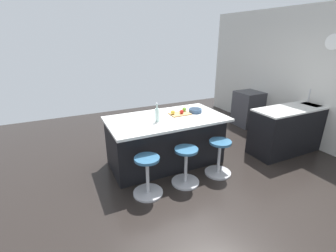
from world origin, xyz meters
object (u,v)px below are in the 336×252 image
object	(u,v)px
kitchen_island	(166,140)
fruit_bowl	(195,110)
stool_middle	(186,167)
oven_range	(248,109)
stool_near_camera	(148,177)
water_bottle	(157,114)
apple_red	(182,112)
apple_yellow	(173,112)
stool_by_window	(219,159)
apple_green	(184,109)
cutting_board	(180,114)

from	to	relation	value
kitchen_island	fruit_bowl	size ratio (longest dim) A/B	8.51
stool_middle	oven_range	bearing A→B (deg)	-149.76
stool_near_camera	water_bottle	xyz separation A→B (m)	(-0.41, -0.58, 0.72)
apple_red	apple_yellow	xyz separation A→B (m)	(0.16, -0.04, 0.00)
stool_by_window	stool_near_camera	size ratio (longest dim) A/B	1.00
oven_range	stool_near_camera	distance (m)	3.76
apple_green	apple_yellow	bearing A→B (deg)	15.15
stool_middle	stool_near_camera	size ratio (longest dim) A/B	1.00
cutting_board	apple_yellow	size ratio (longest dim) A/B	4.78
oven_range	apple_red	xyz separation A→B (m)	(2.45, 0.88, 0.50)
kitchen_island	cutting_board	xyz separation A→B (m)	(-0.29, -0.02, 0.45)
apple_red	stool_middle	bearing A→B (deg)	66.85
stool_middle	apple_red	distance (m)	1.02
apple_green	apple_red	bearing A→B (deg)	43.78
apple_green	stool_near_camera	bearing A→B (deg)	38.26
stool_by_window	water_bottle	xyz separation A→B (m)	(0.85, -0.58, 0.72)
apple_red	apple_green	world-z (taller)	same
oven_range	apple_yellow	size ratio (longest dim) A/B	11.60
stool_near_camera	fruit_bowl	bearing A→B (deg)	-149.16
stool_middle	stool_by_window	bearing A→B (deg)	180.00
stool_by_window	stool_near_camera	world-z (taller)	same
apple_red	fruit_bowl	bearing A→B (deg)	-177.46
stool_near_camera	apple_yellow	distance (m)	1.28
oven_range	apple_red	world-z (taller)	apple_red
stool_near_camera	cutting_board	distance (m)	1.34
water_bottle	stool_near_camera	bearing A→B (deg)	54.71
stool_by_window	stool_near_camera	distance (m)	1.27
stool_near_camera	fruit_bowl	xyz separation A→B (m)	(-1.24, -0.74, 0.64)
stool_middle	apple_green	world-z (taller)	apple_green
apple_red	oven_range	bearing A→B (deg)	-160.16
stool_near_camera	apple_yellow	size ratio (longest dim) A/B	8.03
stool_by_window	cutting_board	distance (m)	1.03
fruit_bowl	kitchen_island	bearing A→B (deg)	0.46
cutting_board	stool_by_window	bearing A→B (deg)	114.36
oven_range	water_bottle	xyz separation A→B (m)	(2.98, 1.02, 0.57)
kitchen_island	stool_near_camera	size ratio (longest dim) A/B	3.33
kitchen_island	water_bottle	world-z (taller)	water_bottle
cutting_board	apple_green	size ratio (longest dim) A/B	4.97
oven_range	stool_by_window	distance (m)	2.67
stool_by_window	apple_yellow	distance (m)	1.11
kitchen_island	fruit_bowl	xyz separation A→B (m)	(-0.60, -0.00, 0.48)
stool_near_camera	apple_green	size ratio (longest dim) A/B	8.35
kitchen_island	fruit_bowl	bearing A→B (deg)	-179.54
oven_range	apple_yellow	world-z (taller)	apple_yellow
stool_middle	water_bottle	world-z (taller)	water_bottle
apple_red	apple_yellow	world-z (taller)	apple_yellow
kitchen_island	stool_middle	bearing A→B (deg)	90.00
stool_middle	apple_green	bearing A→B (deg)	-116.99
kitchen_island	apple_red	bearing A→B (deg)	178.50
apple_yellow	apple_green	world-z (taller)	apple_yellow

